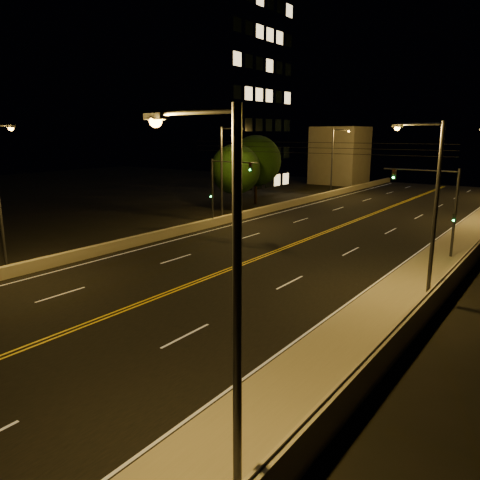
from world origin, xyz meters
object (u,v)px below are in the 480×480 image
Objects in this scene: traffic_signal_right at (440,202)px; building_tower at (194,85)px; traffic_signal_left at (221,185)px; streetlight_6 at (334,158)px; tree_1 at (256,161)px; streetlight_0 at (226,290)px; streetlight_1 at (431,200)px; streetlight_5 at (224,168)px; tree_0 at (235,169)px; streetlight_4 at (0,190)px.

traffic_signal_right is 45.38m from building_tower.
traffic_signal_left is 0.20× the size of building_tower.
streetlight_6 is 13.22m from tree_1.
streetlight_1 is at bearing 90.00° from streetlight_0.
streetlight_0 is at bearing -48.51° from building_tower.
traffic_signal_left is (-18.82, 0.00, 0.00)m from traffic_signal_right.
tree_1 is (-4.57, 12.28, -0.02)m from streetlight_5.
streetlight_1 is 41.68m from streetlight_6.
streetlight_5 reaches higher than tree_0.
streetlight_4 is 46.09m from streetlight_6.
streetlight_1 is 34.95m from tree_1.
streetlight_0 is at bearing -54.12° from tree_0.
traffic_signal_left is at bearing 155.83° from streetlight_1.
streetlight_5 reaches higher than traffic_signal_right.
streetlight_4 is 1.00× the size of streetlight_5.
streetlight_4 and streetlight_5 have the same top height.
building_tower reaches higher than streetlight_4.
traffic_signal_right is at bearing -30.12° from tree_1.
tree_1 is (-1.46, 6.18, 0.58)m from tree_0.
tree_0 reaches higher than traffic_signal_right.
streetlight_4 reaches higher than tree_1.
streetlight_5 is (-21.44, 11.06, 0.00)m from streetlight_1.
streetlight_0 reaches higher than traffic_signal_right.
building_tower is 3.81× the size of tree_1.
streetlight_0 is 41.89m from tree_0.
streetlight_0 is at bearing -52.40° from streetlight_5.
traffic_signal_left is (1.11, -26.62, -1.32)m from streetlight_6.
streetlight_4 is at bearing -90.00° from streetlight_6.
traffic_signal_left is at bearing 180.00° from traffic_signal_right.
streetlight_6 is at bearing 90.00° from streetlight_5.
tree_0 is (-3.11, -18.59, -0.60)m from streetlight_6.
streetlight_5 is (0.00, 21.40, 0.00)m from streetlight_4.
streetlight_0 is at bearing -86.67° from traffic_signal_right.
building_tower is at bearing -161.06° from streetlight_6.
streetlight_0 is 62.14m from building_tower.
streetlight_4 is 1.00× the size of streetlight_6.
tree_1 is at bearing -110.22° from streetlight_6.
streetlight_5 is (-21.44, 27.84, 0.00)m from streetlight_0.
streetlight_1 reaches higher than traffic_signal_right.
streetlight_6 is at bearing 80.50° from tree_0.
traffic_signal_left is 0.75× the size of tree_1.
streetlight_1 reaches higher than tree_1.
streetlight_6 reaches higher than tree_1.
streetlight_0 is 25.99m from traffic_signal_right.
streetlight_1 is (0.00, 16.78, 0.00)m from streetlight_0.
streetlight_1 is 1.10× the size of tree_1.
streetlight_0 and streetlight_1 have the same top height.
streetlight_6 is (-21.44, 35.74, 0.00)m from streetlight_1.
traffic_signal_left is at bearing -44.61° from building_tower.
tree_1 is (-4.57, -12.40, -0.02)m from streetlight_6.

